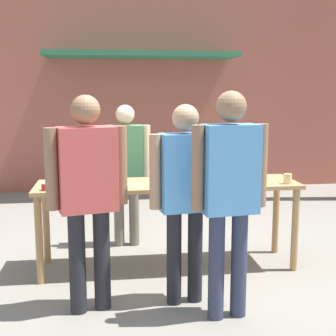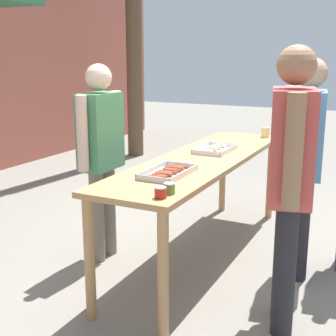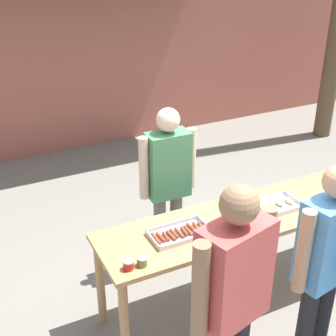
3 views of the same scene
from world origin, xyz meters
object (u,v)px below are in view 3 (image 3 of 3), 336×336
(food_tray_sausages, at_px, (179,233))
(condiment_jar_mustard, at_px, (128,265))
(condiment_jar_ketchup, at_px, (142,262))
(person_customer_waiting_in_line, at_px, (326,256))
(person_customer_holding_hotdog, at_px, (233,290))
(person_server_behind_table, at_px, (168,176))
(food_tray_buns, at_px, (275,205))

(food_tray_sausages, bearing_deg, condiment_jar_mustard, -157.77)
(condiment_jar_ketchup, relative_size, person_customer_waiting_in_line, 0.04)
(food_tray_sausages, xyz_separation_m, person_customer_waiting_in_line, (0.70, -0.83, 0.11))
(food_tray_sausages, bearing_deg, person_customer_holding_hotdog, -96.14)
(person_customer_waiting_in_line, bearing_deg, food_tray_sausages, -58.31)
(condiment_jar_ketchup, distance_m, person_server_behind_table, 1.19)
(person_customer_holding_hotdog, xyz_separation_m, person_customer_waiting_in_line, (0.80, 0.05, -0.04))
(food_tray_sausages, distance_m, condiment_jar_mustard, 0.55)
(food_tray_sausages, height_order, person_customer_waiting_in_line, person_customer_waiting_in_line)
(food_tray_sausages, xyz_separation_m, condiment_jar_ketchup, (-0.41, -0.22, 0.02))
(food_tray_sausages, distance_m, condiment_jar_ketchup, 0.46)
(food_tray_buns, relative_size, person_customer_waiting_in_line, 0.25)
(person_server_behind_table, xyz_separation_m, person_customer_holding_hotdog, (-0.37, -1.63, 0.07))
(food_tray_buns, distance_m, person_customer_holding_hotdog, 1.36)
(person_customer_waiting_in_line, bearing_deg, person_customer_holding_hotdog, -5.32)
(condiment_jar_ketchup, bearing_deg, condiment_jar_mustard, 176.19)
(condiment_jar_ketchup, xyz_separation_m, person_server_behind_table, (0.69, 0.97, 0.07))
(person_customer_holding_hotdog, relative_size, person_customer_waiting_in_line, 1.05)
(condiment_jar_mustard, bearing_deg, food_tray_sausages, 22.23)
(condiment_jar_mustard, height_order, person_server_behind_table, person_server_behind_table)
(person_server_behind_table, xyz_separation_m, person_customer_waiting_in_line, (0.42, -1.58, 0.02))
(food_tray_sausages, distance_m, person_customer_holding_hotdog, 0.89)
(condiment_jar_ketchup, relative_size, person_customer_holding_hotdog, 0.04)
(person_customer_waiting_in_line, bearing_deg, condiment_jar_mustard, -35.72)
(condiment_jar_mustard, height_order, person_customer_waiting_in_line, person_customer_waiting_in_line)
(food_tray_buns, bearing_deg, person_server_behind_table, 130.65)
(food_tray_sausages, relative_size, person_customer_waiting_in_line, 0.28)
(food_tray_buns, height_order, condiment_jar_mustard, condiment_jar_mustard)
(condiment_jar_ketchup, relative_size, person_server_behind_table, 0.04)
(condiment_jar_mustard, distance_m, person_server_behind_table, 1.25)
(person_server_behind_table, bearing_deg, person_customer_waiting_in_line, -74.45)
(condiment_jar_mustard, bearing_deg, food_tray_buns, 8.27)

